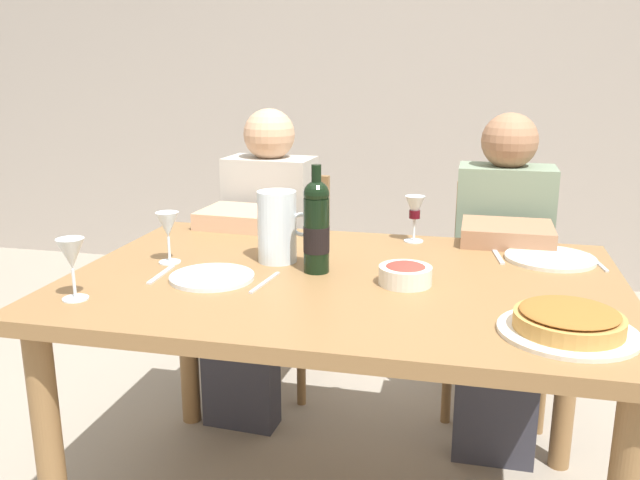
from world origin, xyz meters
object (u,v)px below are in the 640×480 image
object	(u,v)px
chair_right	(498,281)
wine_glass_right_diner	(168,227)
dining_table	(343,308)
wine_bottle	(316,227)
dinner_plate_right_setting	(550,258)
diner_left	(261,252)
dinner_plate_left_setting	(212,277)
diner_right	(502,270)
wine_glass_left_diner	(415,210)
salad_bowl	(405,273)
baked_tart	(569,322)
water_pitcher	(277,231)
wine_glass_centre	(71,256)
chair_left	(281,265)

from	to	relation	value
chair_right	wine_glass_right_diner	bearing A→B (deg)	41.76
dining_table	wine_bottle	distance (m)	0.24
wine_bottle	dinner_plate_right_setting	size ratio (longest dim) A/B	1.15
chair_right	diner_left	bearing A→B (deg)	13.48
dinner_plate_left_setting	dinner_plate_right_setting	size ratio (longest dim) A/B	0.87
dinner_plate_right_setting	diner_right	size ratio (longest dim) A/B	0.23
wine_glass_left_diner	chair_right	size ratio (longest dim) A/B	0.17
salad_bowl	wine_glass_right_diner	distance (m)	0.70
chair_right	baked_tart	bearing A→B (deg)	95.09
dining_table	chair_right	bearing A→B (deg)	62.80
dining_table	dinner_plate_right_setting	xyz separation A→B (m)	(0.57, 0.29, 0.10)
salad_bowl	dinner_plate_right_setting	world-z (taller)	salad_bowl
wine_glass_left_diner	dinner_plate_right_setting	distance (m)	0.45
dinner_plate_right_setting	water_pitcher	bearing A→B (deg)	-166.16
dinner_plate_left_setting	dinner_plate_right_setting	xyz separation A→B (m)	(0.91, 0.40, 0.00)
water_pitcher	diner_left	bearing A→B (deg)	113.10
wine_glass_right_diner	wine_glass_centre	bearing A→B (deg)	-104.59
salad_bowl	chair_left	world-z (taller)	chair_left
wine_bottle	chair_left	distance (m)	1.02
dining_table	chair_left	world-z (taller)	chair_left
baked_tart	wine_glass_right_diner	xyz separation A→B (m)	(-1.07, 0.30, 0.08)
dining_table	wine_bottle	xyz separation A→B (m)	(-0.08, 0.03, 0.22)
baked_tart	diner_right	size ratio (longest dim) A/B	0.26
wine_bottle	diner_right	bearing A→B (deg)	49.04
wine_glass_right_diner	chair_right	xyz separation A→B (m)	(0.97, 0.86, -0.37)
diner_left	chair_right	bearing A→B (deg)	-163.06
baked_tart	dinner_plate_right_setting	xyz separation A→B (m)	(0.02, 0.58, -0.02)
wine_glass_left_diner	diner_left	world-z (taller)	diner_left
water_pitcher	dinner_plate_left_setting	xyz separation A→B (m)	(-0.13, -0.20, -0.09)
wine_glass_right_diner	dinner_plate_right_setting	xyz separation A→B (m)	(1.09, 0.28, -0.10)
dinner_plate_left_setting	water_pitcher	bearing A→B (deg)	58.57
wine_glass_right_diner	chair_right	bearing A→B (deg)	41.57
water_pitcher	wine_glass_right_diner	xyz separation A→B (m)	(-0.31, -0.09, 0.02)
dining_table	salad_bowl	size ratio (longest dim) A/B	10.65
wine_glass_centre	diner_left	world-z (taller)	diner_left
diner_left	wine_glass_right_diner	bearing A→B (deg)	87.89
water_pitcher	chair_left	world-z (taller)	water_pitcher
diner_left	chair_right	size ratio (longest dim) A/B	1.33
diner_left	chair_left	bearing A→B (deg)	-89.38
chair_left	diner_left	bearing A→B (deg)	90.62
salad_bowl	diner_right	distance (m)	0.74
chair_left	chair_right	size ratio (longest dim) A/B	1.00
dinner_plate_right_setting	salad_bowl	bearing A→B (deg)	-141.01
dining_table	diner_right	distance (m)	0.78
wine_glass_left_diner	dinner_plate_left_setting	distance (m)	0.73
dinner_plate_left_setting	wine_glass_right_diner	bearing A→B (deg)	146.74
wine_bottle	wine_glass_left_diner	distance (m)	0.46
dining_table	dinner_plate_left_setting	world-z (taller)	dinner_plate_left_setting
dining_table	chair_right	xyz separation A→B (m)	(0.45, 0.88, -0.17)
wine_glass_centre	chair_right	bearing A→B (deg)	48.64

